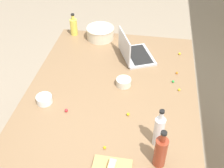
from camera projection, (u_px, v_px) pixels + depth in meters
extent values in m
plane|color=gray|center=(112.00, 164.00, 2.52)|extent=(12.00, 12.00, 0.00)
cube|color=#4C331E|center=(112.00, 133.00, 2.24)|extent=(1.49, 1.11, 0.87)
cube|color=#846647|center=(112.00, 91.00, 1.95)|extent=(1.55, 1.17, 0.03)
cube|color=#B7B7BC|center=(138.00, 56.00, 2.24)|extent=(0.37, 0.33, 0.02)
cube|color=black|center=(139.00, 55.00, 2.24)|extent=(0.31, 0.25, 0.00)
cube|color=#B7B7BC|center=(124.00, 46.00, 2.15)|extent=(0.28, 0.13, 0.20)
cube|color=silver|center=(125.00, 46.00, 2.15)|extent=(0.25, 0.11, 0.18)
cylinder|color=beige|center=(100.00, 33.00, 2.44)|extent=(0.23, 0.23, 0.10)
cylinder|color=black|center=(100.00, 33.00, 2.43)|extent=(0.19, 0.19, 0.09)
torus|color=beige|center=(100.00, 28.00, 2.41)|extent=(0.24, 0.24, 0.01)
cylinder|color=#DBC64C|center=(74.00, 27.00, 2.48)|extent=(0.06, 0.06, 0.15)
cylinder|color=#DBC64C|center=(73.00, 17.00, 2.41)|extent=(0.03, 0.03, 0.04)
cylinder|color=black|center=(73.00, 15.00, 2.40)|extent=(0.03, 0.03, 0.01)
cylinder|color=maroon|center=(160.00, 152.00, 1.42)|extent=(0.07, 0.07, 0.19)
cylinder|color=maroon|center=(163.00, 137.00, 1.34)|extent=(0.03, 0.03, 0.05)
cylinder|color=black|center=(164.00, 133.00, 1.32)|extent=(0.03, 0.03, 0.01)
cylinder|color=white|center=(159.00, 132.00, 1.52)|extent=(0.06, 0.06, 0.20)
cylinder|color=white|center=(161.00, 116.00, 1.44)|extent=(0.02, 0.02, 0.06)
cylinder|color=black|center=(162.00, 112.00, 1.42)|extent=(0.03, 0.03, 0.01)
cylinder|color=beige|center=(124.00, 82.00, 1.96)|extent=(0.11, 0.11, 0.05)
cylinder|color=white|center=(44.00, 99.00, 1.82)|extent=(0.10, 0.10, 0.05)
sphere|color=#CC3399|center=(140.00, 60.00, 2.20)|extent=(0.02, 0.02, 0.02)
sphere|color=yellow|center=(128.00, 114.00, 1.74)|extent=(0.02, 0.02, 0.02)
sphere|color=yellow|center=(179.00, 90.00, 1.92)|extent=(0.02, 0.02, 0.02)
sphere|color=yellow|center=(180.00, 54.00, 2.26)|extent=(0.02, 0.02, 0.02)
sphere|color=yellow|center=(105.00, 148.00, 1.55)|extent=(0.02, 0.02, 0.02)
sphere|color=orange|center=(177.00, 73.00, 2.07)|extent=(0.02, 0.02, 0.02)
sphere|color=green|center=(173.00, 81.00, 1.99)|extent=(0.02, 0.02, 0.02)
sphere|color=red|center=(66.00, 110.00, 1.77)|extent=(0.02, 0.02, 0.02)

